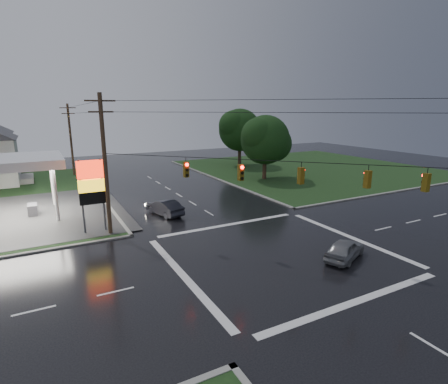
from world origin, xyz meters
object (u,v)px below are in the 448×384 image
utility_pole_n (71,139)px  car_north (164,207)px  car_crossing (345,249)px  pylon_sign (91,184)px  utility_pole_nw (105,164)px  tree_ne_far (241,130)px  tree_ne_near (266,140)px

utility_pole_n → car_north: size_ratio=2.34×
car_crossing → pylon_sign: bearing=23.0°
car_north → utility_pole_nw: bearing=13.3°
utility_pole_nw → tree_ne_far: bearing=42.6°
utility_pole_n → car_crossing: bearing=-72.4°
utility_pole_nw → pylon_sign: bearing=135.0°
utility_pole_nw → tree_ne_far: size_ratio=1.12×
utility_pole_n → tree_ne_far: 26.96m
pylon_sign → car_north: bearing=16.4°
pylon_sign → utility_pole_n: size_ratio=0.57×
utility_pole_n → tree_ne_far: utility_pole_n is taller
utility_pole_n → pylon_sign: bearing=-92.1°
tree_ne_near → tree_ne_far: bearing=75.9°
tree_ne_near → car_crossing: 27.45m
tree_ne_near → car_crossing: size_ratio=2.24×
tree_ne_near → car_north: size_ratio=2.01×
car_north → car_crossing: bearing=101.4°
utility_pole_nw → car_crossing: size_ratio=2.75×
utility_pole_n → car_north: utility_pole_n is taller
utility_pole_n → tree_ne_far: size_ratio=1.07×
pylon_sign → tree_ne_far: tree_ne_far is taller
utility_pole_nw → tree_ne_near: utility_pole_nw is taller
utility_pole_nw → utility_pole_n: (0.00, 28.50, -0.25)m
utility_pole_n → tree_ne_near: (23.64, -16.01, 0.09)m
utility_pole_n → utility_pole_nw: bearing=-90.0°
tree_ne_near → tree_ne_far: (3.01, 12.00, 0.62)m
car_north → car_crossing: 16.95m
utility_pole_n → tree_ne_near: bearing=-34.1°
utility_pole_nw → utility_pole_n: bearing=90.0°
utility_pole_n → tree_ne_far: bearing=-8.5°
pylon_sign → tree_ne_near: tree_ne_near is taller
utility_pole_nw → utility_pole_n: size_ratio=1.05×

